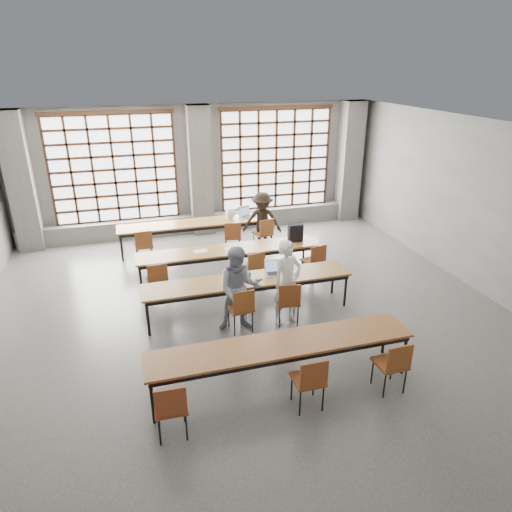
{
  "coord_description": "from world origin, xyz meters",
  "views": [
    {
      "loc": [
        -2.0,
        -7.08,
        4.55
      ],
      "look_at": [
        0.18,
        0.4,
        1.2
      ],
      "focal_mm": 32.0,
      "sensor_mm": 36.0,
      "label": 1
    }
  ],
  "objects_px": {
    "chair_front_right": "(288,299)",
    "laptop_back": "(246,214)",
    "phone": "(259,280)",
    "laptop_front": "(274,270)",
    "desk_row_a": "(197,224)",
    "desk_row_c": "(248,282)",
    "student_male": "(287,282)",
    "student_back": "(262,221)",
    "mouse": "(295,272)",
    "red_pouch": "(170,403)",
    "chair_near_right": "(394,362)",
    "backpack": "(295,233)",
    "chair_back_mid": "(233,234)",
    "chair_mid_right": "(315,259)",
    "chair_back_left": "(144,243)",
    "student_female": "(239,289)",
    "desk_row_d": "(282,347)",
    "chair_front_left": "(242,306)",
    "chair_mid_left": "(157,278)",
    "chair_back_right": "(264,231)",
    "desk_row_b": "(228,252)",
    "plastic_bag": "(231,213)",
    "chair_near_mid": "(310,378)",
    "chair_near_left": "(171,405)",
    "green_box": "(244,275)"
  },
  "relations": [
    {
      "from": "desk_row_c",
      "to": "red_pouch",
      "type": "xyz_separation_m",
      "value": [
        -1.79,
        -2.75,
        -0.16
      ]
    },
    {
      "from": "chair_near_left",
      "to": "desk_row_d",
      "type": "bearing_deg",
      "value": 20.28
    },
    {
      "from": "chair_front_right",
      "to": "laptop_back",
      "type": "height_order",
      "value": "laptop_back"
    },
    {
      "from": "chair_front_right",
      "to": "laptop_front",
      "type": "height_order",
      "value": "laptop_front"
    },
    {
      "from": "chair_near_left",
      "to": "plastic_bag",
      "type": "relative_size",
      "value": 3.08
    },
    {
      "from": "student_back",
      "to": "red_pouch",
      "type": "distance_m",
      "value": 6.55
    },
    {
      "from": "desk_row_d",
      "to": "mouse",
      "type": "bearing_deg",
      "value": 64.44
    },
    {
      "from": "chair_back_right",
      "to": "chair_front_left",
      "type": "height_order",
      "value": "same"
    },
    {
      "from": "desk_row_b",
      "to": "plastic_bag",
      "type": "xyz_separation_m",
      "value": [
        0.55,
        2.04,
        0.21
      ]
    },
    {
      "from": "chair_near_right",
      "to": "laptop_back",
      "type": "bearing_deg",
      "value": 94.08
    },
    {
      "from": "backpack",
      "to": "plastic_bag",
      "type": "xyz_separation_m",
      "value": [
        -1.05,
        1.99,
        -0.06
      ]
    },
    {
      "from": "desk_row_b",
      "to": "desk_row_d",
      "type": "distance_m",
      "value": 3.77
    },
    {
      "from": "chair_back_right",
      "to": "student_male",
      "type": "distance_m",
      "value": 3.5
    },
    {
      "from": "chair_back_mid",
      "to": "student_female",
      "type": "xyz_separation_m",
      "value": [
        -0.7,
        -3.43,
        0.26
      ]
    },
    {
      "from": "green_box",
      "to": "chair_near_right",
      "type": "bearing_deg",
      "value": -63.44
    },
    {
      "from": "chair_front_right",
      "to": "student_male",
      "type": "xyz_separation_m",
      "value": [
        0.01,
        0.13,
        0.28
      ]
    },
    {
      "from": "backpack",
      "to": "phone",
      "type": "bearing_deg",
      "value": -124.59
    },
    {
      "from": "chair_mid_right",
      "to": "red_pouch",
      "type": "relative_size",
      "value": 4.4
    },
    {
      "from": "laptop_back",
      "to": "desk_row_d",
      "type": "bearing_deg",
      "value": -100.03
    },
    {
      "from": "chair_back_left",
      "to": "chair_mid_right",
      "type": "relative_size",
      "value": 1.0
    },
    {
      "from": "desk_row_a",
      "to": "phone",
      "type": "height_order",
      "value": "phone"
    },
    {
      "from": "phone",
      "to": "backpack",
      "type": "height_order",
      "value": "backpack"
    },
    {
      "from": "chair_near_mid",
      "to": "laptop_back",
      "type": "distance_m",
      "value": 6.56
    },
    {
      "from": "phone",
      "to": "laptop_front",
      "type": "bearing_deg",
      "value": 29.13
    },
    {
      "from": "red_pouch",
      "to": "chair_back_right",
      "type": "bearing_deg",
      "value": 61.96
    },
    {
      "from": "chair_mid_right",
      "to": "chair_front_left",
      "type": "xyz_separation_m",
      "value": [
        -2.07,
        -1.57,
        0.0
      ]
    },
    {
      "from": "chair_mid_left",
      "to": "student_female",
      "type": "xyz_separation_m",
      "value": [
        1.33,
        -1.44,
        0.26
      ]
    },
    {
      "from": "chair_front_left",
      "to": "student_male",
      "type": "bearing_deg",
      "value": 8.21
    },
    {
      "from": "chair_back_left",
      "to": "student_female",
      "type": "height_order",
      "value": "student_female"
    },
    {
      "from": "desk_row_d",
      "to": "laptop_back",
      "type": "distance_m",
      "value": 5.96
    },
    {
      "from": "student_back",
      "to": "student_male",
      "type": "bearing_deg",
      "value": -79.59
    },
    {
      "from": "student_back",
      "to": "mouse",
      "type": "bearing_deg",
      "value": -74.71
    },
    {
      "from": "chair_front_left",
      "to": "phone",
      "type": "distance_m",
      "value": 0.74
    },
    {
      "from": "student_female",
      "to": "student_back",
      "type": "distance_m",
      "value": 3.87
    },
    {
      "from": "student_male",
      "to": "chair_back_mid",
      "type": "bearing_deg",
      "value": 75.65
    },
    {
      "from": "chair_back_mid",
      "to": "red_pouch",
      "type": "bearing_deg",
      "value": -111.11
    },
    {
      "from": "backpack",
      "to": "chair_front_right",
      "type": "bearing_deg",
      "value": -109.24
    },
    {
      "from": "mouse",
      "to": "red_pouch",
      "type": "relative_size",
      "value": 0.49
    },
    {
      "from": "chair_front_left",
      "to": "phone",
      "type": "xyz_separation_m",
      "value": [
        0.47,
        0.53,
        0.2
      ]
    },
    {
      "from": "chair_mid_right",
      "to": "laptop_front",
      "type": "xyz_separation_m",
      "value": [
        -1.23,
        -0.83,
        0.25
      ]
    },
    {
      "from": "desk_row_b",
      "to": "chair_back_mid",
      "type": "relative_size",
      "value": 4.55
    },
    {
      "from": "chair_back_left",
      "to": "student_back",
      "type": "distance_m",
      "value": 3.01
    },
    {
      "from": "laptop_back",
      "to": "phone",
      "type": "xyz_separation_m",
      "value": [
        -0.76,
        -3.77,
        -0.05
      ]
    },
    {
      "from": "chair_front_left",
      "to": "red_pouch",
      "type": "bearing_deg",
      "value": -125.23
    },
    {
      "from": "desk_row_c",
      "to": "student_male",
      "type": "xyz_separation_m",
      "value": [
        0.6,
        -0.5,
        0.15
      ]
    },
    {
      "from": "green_box",
      "to": "chair_front_left",
      "type": "bearing_deg",
      "value": -108.95
    },
    {
      "from": "desk_row_c",
      "to": "chair_back_mid",
      "type": "height_order",
      "value": "chair_back_mid"
    },
    {
      "from": "backpack",
      "to": "chair_mid_right",
      "type": "bearing_deg",
      "value": -68.06
    },
    {
      "from": "desk_row_a",
      "to": "student_back",
      "type": "distance_m",
      "value": 1.68
    },
    {
      "from": "chair_front_right",
      "to": "backpack",
      "type": "distance_m",
      "value": 2.48
    }
  ]
}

